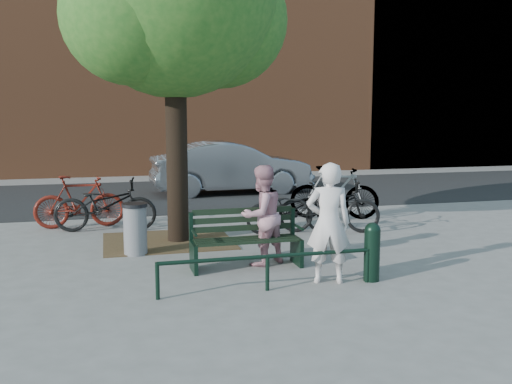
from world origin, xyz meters
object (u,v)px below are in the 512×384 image
object	(u,v)px
person_left	(328,223)
park_bench	(245,237)
person_right	(262,215)
parked_car	(231,168)
bicycle_c	(291,209)
bollard	(372,250)
litter_bin	(135,229)

from	to	relation	value
person_left	park_bench	bearing A→B (deg)	-34.16
person_right	parked_car	size ratio (longest dim) A/B	0.34
person_right	bicycle_c	distance (m)	2.56
park_bench	person_left	size ratio (longest dim) A/B	1.00
bicycle_c	parked_car	distance (m)	5.98
park_bench	bollard	distance (m)	2.01
person_left	bollard	size ratio (longest dim) A/B	2.02
parked_car	bollard	bearing A→B (deg)	177.92
bicycle_c	parked_car	xyz separation A→B (m)	(0.06, 5.97, 0.29)
parked_car	person_left	bearing A→B (deg)	173.95
park_bench	bicycle_c	world-z (taller)	bicycle_c
person_right	litter_bin	size ratio (longest dim) A/B	1.80
bollard	litter_bin	world-z (taller)	litter_bin
park_bench	person_right	bearing A→B (deg)	13.66
park_bench	litter_bin	xyz separation A→B (m)	(-1.65, 1.26, -0.02)
litter_bin	parked_car	world-z (taller)	parked_car
person_right	bollard	distance (m)	1.87
parked_car	litter_bin	bearing A→B (deg)	153.03
litter_bin	person_left	bearing A→B (deg)	-42.57
person_right	bicycle_c	bearing A→B (deg)	-146.32
bollard	bicycle_c	xyz separation A→B (m)	(-0.07, 3.51, 0.04)
person_left	litter_bin	world-z (taller)	person_left
bicycle_c	park_bench	bearing A→B (deg)	146.32
bollard	litter_bin	size ratio (longest dim) A/B	0.96
park_bench	parked_car	size ratio (longest dim) A/B	0.36
person_right	bollard	size ratio (longest dim) A/B	1.87
bicycle_c	parked_car	size ratio (longest dim) A/B	0.40
park_bench	litter_bin	world-z (taller)	park_bench
person_right	parked_car	distance (m)	8.29
park_bench	parked_car	distance (m)	8.41
bollard	park_bench	bearing A→B (deg)	142.65
parked_car	park_bench	bearing A→B (deg)	166.95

